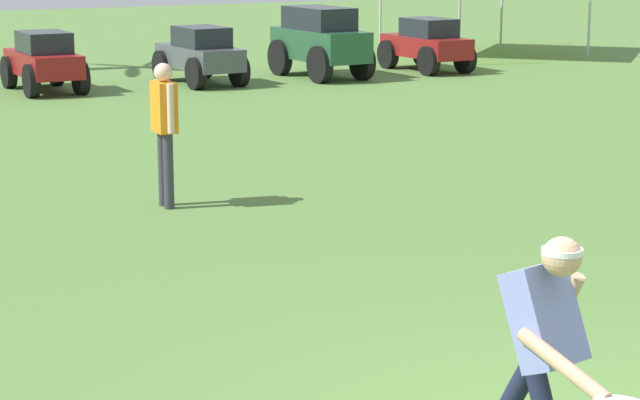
# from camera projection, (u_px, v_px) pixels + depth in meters

# --- Properties ---
(frisbee_thrower) EXTENTS (0.47, 1.13, 1.42)m
(frisbee_thrower) POSITION_uv_depth(u_px,v_px,m) (542.00, 348.00, 6.58)
(frisbee_thrower) COLOR #191E38
(frisbee_thrower) RESTS_ON ground_plane
(teammate_near_sideline) EXTENTS (0.20, 0.49, 1.56)m
(teammate_near_sideline) POSITION_uv_depth(u_px,v_px,m) (164.00, 121.00, 13.28)
(teammate_near_sideline) COLOR #33333D
(teammate_near_sideline) RESTS_ON ground_plane
(parked_car_slot_d) EXTENTS (1.15, 2.23, 1.10)m
(parked_car_slot_d) POSITION_uv_depth(u_px,v_px,m) (44.00, 61.00, 22.74)
(parked_car_slot_d) COLOR maroon
(parked_car_slot_d) RESTS_ON ground_plane
(parked_car_slot_e) EXTENTS (1.24, 2.26, 1.10)m
(parked_car_slot_e) POSITION_uv_depth(u_px,v_px,m) (200.00, 54.00, 23.85)
(parked_car_slot_e) COLOR #474C51
(parked_car_slot_e) RESTS_ON ground_plane
(parked_car_slot_f) EXTENTS (1.36, 2.43, 1.40)m
(parked_car_slot_f) POSITION_uv_depth(u_px,v_px,m) (320.00, 40.00, 24.82)
(parked_car_slot_f) COLOR #235133
(parked_car_slot_f) RESTS_ON ground_plane
(parked_car_slot_g) EXTENTS (1.19, 2.24, 1.10)m
(parked_car_slot_g) POSITION_uv_depth(u_px,v_px,m) (427.00, 44.00, 25.98)
(parked_car_slot_g) COLOR maroon
(parked_car_slot_g) RESTS_ON ground_plane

